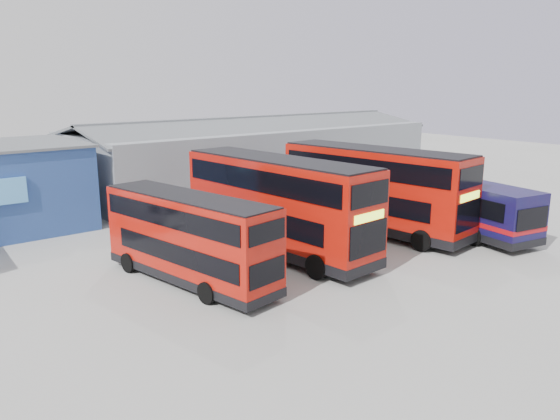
% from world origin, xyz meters
% --- Properties ---
extents(ground_plane, '(120.00, 120.00, 0.00)m').
position_xyz_m(ground_plane, '(0.00, 0.00, 0.00)').
color(ground_plane, gray).
rests_on(ground_plane, ground).
extents(maintenance_shed, '(30.50, 12.00, 5.89)m').
position_xyz_m(maintenance_shed, '(8.00, 20.00, 2.60)').
color(maintenance_shed, gray).
rests_on(maintenance_shed, ground).
extents(double_decker_left, '(3.66, 9.58, 3.96)m').
position_xyz_m(double_decker_left, '(-8.38, 2.80, 1.97)').
color(double_decker_left, '#AC1309').
rests_on(double_decker_left, ground).
extents(double_decker_centre, '(3.58, 11.91, 4.97)m').
position_xyz_m(double_decker_centre, '(-2.68, 3.71, 2.47)').
color(double_decker_centre, '#AC1309').
rests_on(double_decker_centre, ground).
extents(double_decker_right, '(4.07, 12.00, 4.98)m').
position_xyz_m(double_decker_right, '(4.26, 3.33, 2.48)').
color(double_decker_right, '#AC1309').
rests_on(double_decker_right, ground).
extents(single_decker_blue, '(4.83, 11.73, 3.11)m').
position_xyz_m(single_decker_blue, '(8.26, 0.88, 1.54)').
color(single_decker_blue, '#0D0E3B').
rests_on(single_decker_blue, ground).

